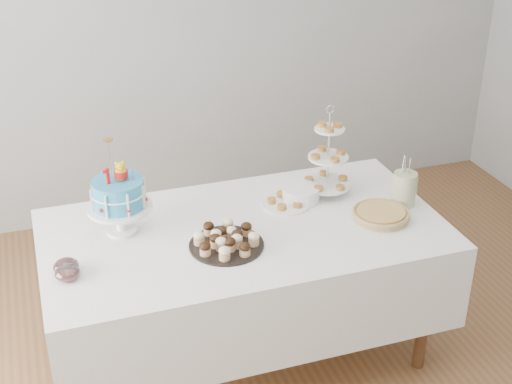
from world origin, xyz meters
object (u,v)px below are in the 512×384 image
object	(u,v)px
jam_bowl_b	(66,267)
utensil_pitcher	(404,187)
pie	(381,214)
cupcake_tray	(226,239)
jam_bowl_a	(67,273)
table	(244,268)
pastry_plate	(286,202)
plate_stack	(301,194)
tiered_stand	(328,158)
birthday_cake	(120,209)

from	to	relation	value
jam_bowl_b	utensil_pitcher	world-z (taller)	utensil_pitcher
pie	jam_bowl_b	distance (m)	1.50
cupcake_tray	jam_bowl_a	xyz separation A→B (m)	(-0.71, -0.04, -0.01)
table	utensil_pitcher	bearing A→B (deg)	-1.76
pastry_plate	plate_stack	bearing A→B (deg)	13.48
jam_bowl_a	jam_bowl_b	world-z (taller)	jam_bowl_b
cupcake_tray	tiered_stand	xyz separation A→B (m)	(0.64, 0.34, 0.17)
table	cupcake_tray	size ratio (longest dim) A/B	5.55
table	cupcake_tray	world-z (taller)	cupcake_tray
cupcake_tray	birthday_cake	bearing A→B (deg)	147.28
pastry_plate	jam_bowl_b	xyz separation A→B (m)	(-1.11, -0.27, 0.01)
birthday_cake	cupcake_tray	distance (m)	0.52
jam_bowl_a	pie	bearing A→B (deg)	1.57
cupcake_tray	jam_bowl_a	size ratio (longest dim) A/B	3.21
pie	jam_bowl_a	world-z (taller)	jam_bowl_a
pastry_plate	jam_bowl_b	size ratio (longest dim) A/B	2.22
pastry_plate	pie	bearing A→B (deg)	-35.62
birthday_cake	plate_stack	size ratio (longest dim) A/B	2.45
table	pastry_plate	bearing A→B (deg)	29.67
pie	pastry_plate	distance (m)	0.48
plate_stack	pie	bearing A→B (deg)	-44.94
birthday_cake	pastry_plate	xyz separation A→B (m)	(0.83, 0.01, -0.11)
birthday_cake	tiered_stand	bearing A→B (deg)	-8.46
tiered_stand	utensil_pitcher	size ratio (longest dim) A/B	1.85
birthday_cake	cupcake_tray	world-z (taller)	birthday_cake
jam_bowl_a	jam_bowl_b	xyz separation A→B (m)	(0.00, 0.05, 0.00)
pastry_plate	utensil_pitcher	xyz separation A→B (m)	(0.57, -0.18, 0.08)
tiered_stand	table	bearing A→B (deg)	-158.23
tiered_stand	cupcake_tray	bearing A→B (deg)	-152.42
pie	jam_bowl_b	size ratio (longest dim) A/B	2.56
jam_bowl_a	utensil_pitcher	distance (m)	1.69
tiered_stand	pastry_plate	distance (m)	0.31
pastry_plate	utensil_pitcher	size ratio (longest dim) A/B	0.93
tiered_stand	jam_bowl_a	world-z (taller)	tiered_stand
plate_stack	pastry_plate	size ratio (longest dim) A/B	0.77
cupcake_tray	plate_stack	world-z (taller)	cupcake_tray
cupcake_tray	pie	world-z (taller)	cupcake_tray
table	utensil_pitcher	size ratio (longest dim) A/B	7.22
utensil_pitcher	birthday_cake	bearing A→B (deg)	-175.04
pie	plate_stack	xyz separation A→B (m)	(-0.30, 0.30, 0.01)
birthday_cake	pastry_plate	world-z (taller)	birthday_cake
pie	birthday_cake	bearing A→B (deg)	167.36
birthday_cake	pastry_plate	bearing A→B (deg)	-11.11
tiered_stand	pastry_plate	bearing A→B (deg)	-168.11
plate_stack	jam_bowl_a	distance (m)	1.25
cupcake_tray	jam_bowl_b	world-z (taller)	cupcake_tray
utensil_pitcher	pastry_plate	bearing A→B (deg)	174.40
birthday_cake	pastry_plate	distance (m)	0.84
pie	tiered_stand	xyz separation A→B (m)	(-0.15, 0.33, 0.18)
pastry_plate	jam_bowl_a	world-z (taller)	jam_bowl_a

